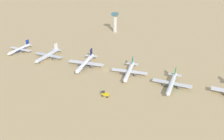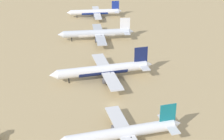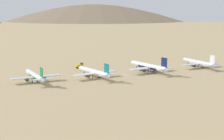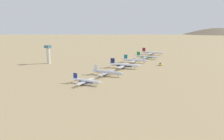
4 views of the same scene
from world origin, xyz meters
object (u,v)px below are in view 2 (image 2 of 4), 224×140
at_px(parked_jet_0, 95,12).
at_px(parked_jet_1, 97,33).
at_px(parked_jet_3, 123,133).
at_px(parked_jet_2, 104,70).

relative_size(parked_jet_0, parked_jet_1, 0.86).
bearing_deg(parked_jet_0, parked_jet_1, 85.51).
bearing_deg(parked_jet_0, parked_jet_3, 87.80).
bearing_deg(parked_jet_2, parked_jet_0, -93.57).
bearing_deg(parked_jet_0, parked_jet_2, 86.43).
height_order(parked_jet_0, parked_jet_2, parked_jet_2).
xyz_separation_m(parked_jet_0, parked_jet_2, (5.04, 80.80, 0.83)).
relative_size(parked_jet_1, parked_jet_2, 0.92).
bearing_deg(parked_jet_1, parked_jet_3, 88.83).
distance_m(parked_jet_0, parked_jet_1, 38.15).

